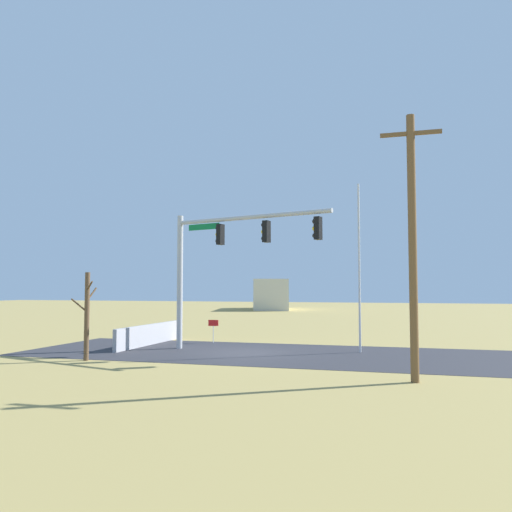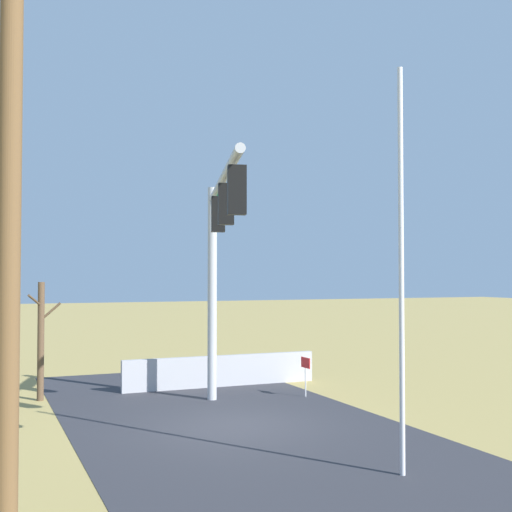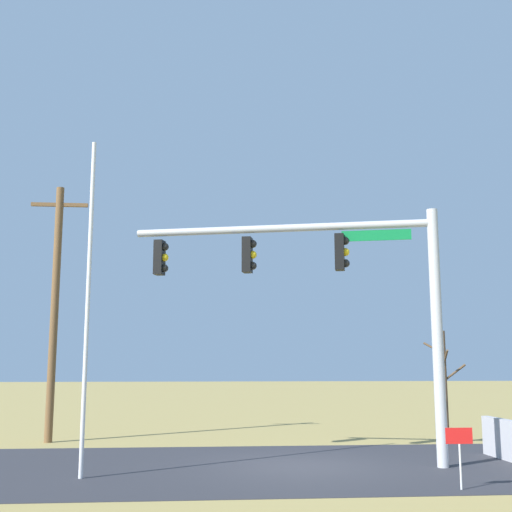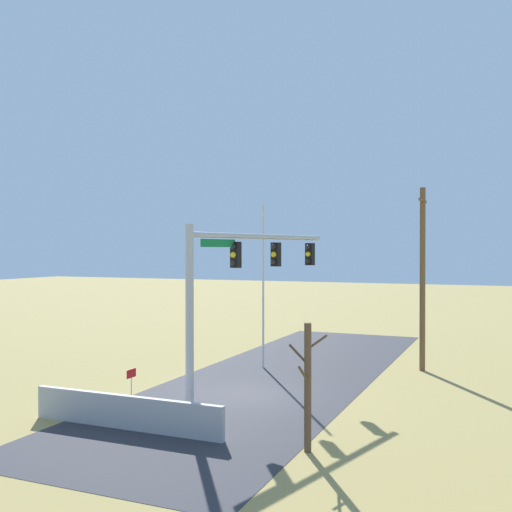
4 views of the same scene
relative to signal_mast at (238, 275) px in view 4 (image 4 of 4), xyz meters
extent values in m
plane|color=#9E894C|center=(-1.03, -0.06, -4.67)|extent=(160.00, 160.00, 0.00)
cube|color=#2D2D33|center=(-5.03, -0.06, -4.67)|extent=(28.00, 8.00, 0.01)
cube|color=#B7B5AD|center=(3.41, -0.67, -4.67)|extent=(6.00, 6.00, 0.01)
cube|color=#A8A8AD|center=(4.55, -1.75, -4.15)|extent=(0.20, 6.81, 1.05)
cylinder|color=#B2B5BA|center=(2.41, -0.67, -1.44)|extent=(0.28, 0.28, 6.46)
cylinder|color=#B2B5BA|center=(-1.44, 0.40, 1.44)|extent=(7.77, 2.32, 0.20)
cube|color=#0F7238|center=(1.03, -0.28, 1.16)|extent=(1.74, 0.51, 0.28)
cube|color=black|center=(0.10, -0.03, 0.74)|extent=(0.33, 0.41, 0.96)
sphere|color=black|center=(0.24, -0.07, 1.04)|extent=(0.22, 0.22, 0.22)
sphere|color=yellow|center=(0.24, -0.07, 0.74)|extent=(0.22, 0.22, 0.22)
sphere|color=black|center=(0.24, -0.07, 0.44)|extent=(0.22, 0.22, 0.22)
cube|color=black|center=(-2.29, 0.63, 0.74)|extent=(0.33, 0.41, 0.96)
sphere|color=black|center=(-2.15, 0.59, 1.04)|extent=(0.22, 0.22, 0.22)
sphere|color=yellow|center=(-2.15, 0.59, 0.74)|extent=(0.22, 0.22, 0.22)
sphere|color=black|center=(-2.15, 0.59, 0.44)|extent=(0.22, 0.22, 0.22)
cube|color=black|center=(-4.68, 1.29, 0.74)|extent=(0.33, 0.41, 0.96)
sphere|color=black|center=(-4.54, 1.25, 1.04)|extent=(0.22, 0.22, 0.22)
sphere|color=yellow|center=(-4.54, 1.25, 0.74)|extent=(0.22, 0.22, 0.22)
sphere|color=black|center=(-4.54, 1.25, 0.44)|extent=(0.22, 0.22, 0.22)
cylinder|color=silver|center=(-6.12, -1.49, -0.81)|extent=(0.10, 0.10, 7.73)
cylinder|color=brown|center=(-8.36, 5.55, -0.44)|extent=(0.26, 0.26, 8.47)
cube|color=brown|center=(-8.36, 5.55, 3.20)|extent=(1.90, 0.12, 0.12)
cylinder|color=brown|center=(4.34, 4.13, -2.89)|extent=(0.20, 0.20, 3.57)
cylinder|color=brown|center=(4.71, 4.13, -2.45)|extent=(0.78, 0.07, 0.57)
cylinder|color=brown|center=(4.10, 4.33, -1.65)|extent=(0.54, 0.47, 0.39)
cylinder|color=brown|center=(4.31, 3.86, -2.00)|extent=(0.12, 0.61, 0.55)
cylinder|color=silver|center=(1.73, -3.49, -4.22)|extent=(0.04, 0.04, 0.90)
cube|color=red|center=(1.73, -3.49, -3.61)|extent=(0.56, 0.02, 0.32)
camera|label=1|loc=(-8.07, 22.60, -1.72)|focal=36.41mm
camera|label=2|loc=(-16.45, 5.87, -0.94)|focal=45.94mm
camera|label=3|loc=(-3.59, -16.89, -2.17)|focal=46.32mm
camera|label=4|loc=(20.01, 9.24, 0.90)|focal=41.90mm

